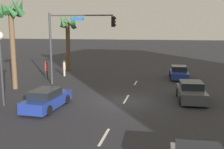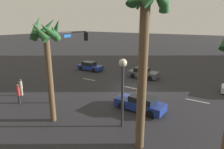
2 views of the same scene
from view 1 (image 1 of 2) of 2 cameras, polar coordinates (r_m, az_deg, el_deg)
The scene contains 13 objects.
ground_plane at distance 19.93m, azimuth 2.82°, elevation -5.60°, with size 220.00×220.00×0.00m, color #28282D.
lane_stripe_2 at distance 13.58m, azimuth -1.67°, elevation -13.05°, with size 2.18×0.14×0.01m, color silver.
lane_stripe_3 at distance 20.42m, azimuth 3.04°, elevation -5.21°, with size 2.51×0.14×0.01m, color silver.
lane_stripe_4 at distance 26.46m, azimuth 5.04°, elevation -1.78°, with size 1.96×0.14×0.01m, color silver.
car_1 at distance 29.39m, azimuth 13.96°, elevation 0.34°, with size 4.09×1.96×1.35m.
car_2 at distance 20.62m, azimuth 16.43°, elevation -3.60°, with size 4.05×2.07×1.41m.
car_4 at distance 18.43m, azimuth -13.64°, elevation -5.14°, with size 4.43×1.98×1.34m.
traffic_signal at distance 25.47m, azimuth -8.49°, elevation 8.10°, with size 0.93×6.24×6.70m.
streetlamp at distance 19.50m, azimuth -22.59°, elevation 4.21°, with size 0.56×0.56×5.07m.
pedestrian_0 at distance 30.51m, azimuth -10.09°, elevation 1.45°, with size 0.36×0.36×1.78m.
pedestrian_1 at distance 29.46m, azimuth -13.72°, elevation 1.16°, with size 0.48×0.48×1.91m.
palm_tree_1 at distance 34.60m, azimuth -9.26°, elevation 9.31°, with size 2.58×2.46×7.05m.
palm_tree_2 at distance 24.83m, azimuth -20.42°, elevation 10.68°, with size 2.48×2.55×7.95m.
Camera 1 is at (-19.01, -2.88, 5.26)m, focal length 43.16 mm.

